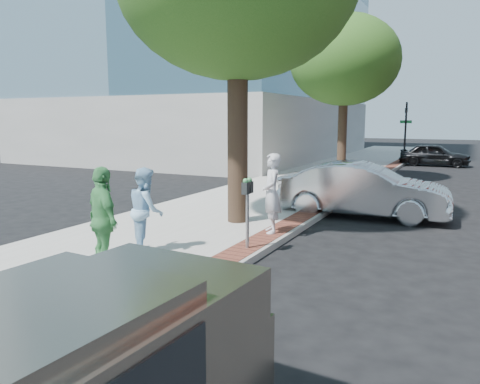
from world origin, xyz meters
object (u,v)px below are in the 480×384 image
Objects in this scene: sedan_silver at (363,190)px; person_officer at (146,210)px; person_gray at (272,193)px; person_green at (104,220)px; parking_meter at (247,198)px; bg_car at (435,155)px.

person_officer is at bearing 150.94° from sedan_silver.
sedan_silver is at bearing 127.94° from person_gray.
person_green is (0.18, -1.40, 0.08)m from person_officer.
parking_meter reaches higher than sedan_silver.
sedan_silver is (3.02, 6.05, -0.22)m from person_officer.
person_green is at bearing 172.26° from bg_car.
person_officer is (-1.64, -2.56, -0.08)m from person_gray.
person_gray is 3.04m from person_officer.
bg_car is at bearing 143.55° from person_gray.
sedan_silver reaches higher than bg_car.
parking_meter is 21.64m from bg_car.
bg_car is at bearing -70.32° from person_green.
parking_meter is 2.93m from person_green.
parking_meter is 0.31× the size of sedan_silver.
person_officer is at bearing 171.31° from bg_car.
parking_meter is 0.79× the size of person_green.
person_green is at bearing 156.62° from sedan_silver.
bg_car is (2.07, 20.07, -0.42)m from person_gray.
person_green is at bearing -121.91° from parking_meter.
person_officer reaches higher than parking_meter.
sedan_silver is (1.37, 3.49, -0.30)m from person_gray.
person_green is at bearing 146.49° from person_officer.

